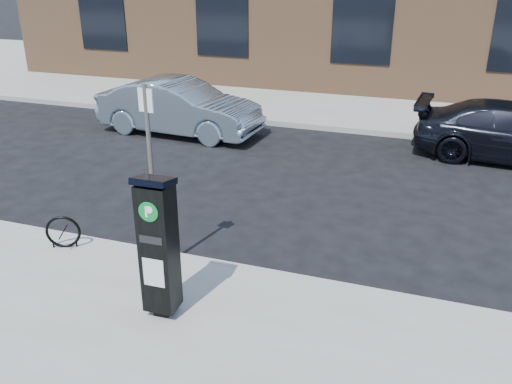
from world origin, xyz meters
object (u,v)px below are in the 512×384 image
at_px(parking_kiosk, 159,246).
at_px(car_silver, 179,107).
at_px(sign_pole, 152,179).
at_px(bike_rack, 63,232).

relative_size(parking_kiosk, car_silver, 0.43).
distance_m(sign_pole, car_silver, 7.37).
bearing_deg(sign_pole, parking_kiosk, -49.34).
bearing_deg(car_silver, parking_kiosk, -150.92).
xyz_separation_m(bike_rack, car_silver, (-1.33, 6.80, 0.33)).
xyz_separation_m(parking_kiosk, car_silver, (-3.69, 7.87, -0.40)).
distance_m(parking_kiosk, car_silver, 8.70).
height_order(parking_kiosk, bike_rack, parking_kiosk).
bearing_deg(parking_kiosk, sign_pole, 120.24).
distance_m(parking_kiosk, sign_pole, 1.42).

